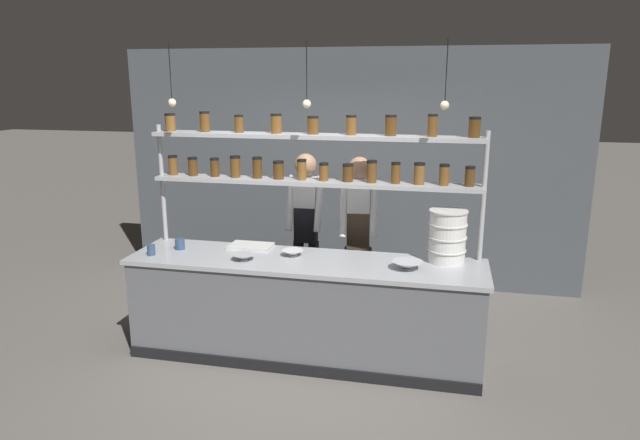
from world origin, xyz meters
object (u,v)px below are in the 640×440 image
(spice_shelf_unit, at_px, (313,163))
(prep_bowl_center_back, at_px, (244,257))
(chef_left, at_px, (306,225))
(serving_cup_by_board, at_px, (180,244))
(chef_center, at_px, (358,231))
(prep_bowl_near_left, at_px, (407,265))
(serving_cup_front, at_px, (151,250))
(cutting_board, at_px, (251,246))
(prep_bowl_center_front, at_px, (293,253))
(container_stack, at_px, (447,236))

(spice_shelf_unit, bearing_deg, prep_bowl_center_back, -138.90)
(spice_shelf_unit, relative_size, chef_left, 1.74)
(spice_shelf_unit, height_order, prep_bowl_center_back, spice_shelf_unit)
(serving_cup_by_board, bearing_deg, chef_center, 23.12)
(spice_shelf_unit, bearing_deg, prep_bowl_near_left, -23.59)
(chef_left, bearing_deg, serving_cup_front, -141.45)
(cutting_board, relative_size, serving_cup_by_board, 4.04)
(cutting_board, bearing_deg, spice_shelf_unit, 6.17)
(chef_center, height_order, serving_cup_front, chef_center)
(spice_shelf_unit, relative_size, chef_center, 1.75)
(prep_bowl_near_left, distance_m, serving_cup_front, 2.29)
(spice_shelf_unit, relative_size, serving_cup_by_board, 30.80)
(chef_left, bearing_deg, serving_cup_by_board, -144.27)
(prep_bowl_near_left, height_order, serving_cup_by_board, serving_cup_by_board)
(prep_bowl_center_front, height_order, serving_cup_front, serving_cup_front)
(chef_left, relative_size, prep_bowl_center_back, 8.65)
(chef_left, relative_size, container_stack, 3.79)
(prep_bowl_near_left, relative_size, serving_cup_front, 2.64)
(prep_bowl_center_back, bearing_deg, cutting_board, 100.46)
(spice_shelf_unit, distance_m, prep_bowl_near_left, 1.25)
(spice_shelf_unit, distance_m, serving_cup_front, 1.66)
(chef_left, xyz_separation_m, prep_bowl_center_front, (0.06, -0.75, -0.07))
(chef_left, xyz_separation_m, prep_bowl_near_left, (1.10, -0.90, -0.06))
(chef_center, bearing_deg, serving_cup_by_board, -163.25)
(serving_cup_front, distance_m, serving_cup_by_board, 0.28)
(spice_shelf_unit, height_order, serving_cup_by_board, spice_shelf_unit)
(container_stack, height_order, cutting_board, container_stack)
(chef_left, bearing_deg, chef_center, -12.76)
(serving_cup_by_board, bearing_deg, chef_left, 37.54)
(cutting_board, bearing_deg, container_stack, -1.65)
(spice_shelf_unit, distance_m, chef_left, 0.90)
(prep_bowl_near_left, relative_size, prep_bowl_center_front, 1.34)
(cutting_board, relative_size, serving_cup_front, 4.06)
(chef_left, distance_m, prep_bowl_near_left, 1.43)
(chef_left, xyz_separation_m, prep_bowl_center_back, (-0.32, -0.97, -0.07))
(prep_bowl_near_left, bearing_deg, serving_cup_front, -177.33)
(cutting_board, height_order, prep_bowl_near_left, prep_bowl_near_left)
(chef_left, bearing_deg, cutting_board, -126.28)
(prep_bowl_center_front, relative_size, serving_cup_front, 1.97)
(spice_shelf_unit, relative_size, container_stack, 6.61)
(spice_shelf_unit, distance_m, prep_bowl_center_front, 0.83)
(container_stack, distance_m, serving_cup_by_board, 2.45)
(cutting_board, distance_m, prep_bowl_center_front, 0.49)
(prep_bowl_center_front, bearing_deg, serving_cup_front, -168.41)
(chef_center, relative_size, prep_bowl_center_back, 8.64)
(prep_bowl_center_back, xyz_separation_m, serving_cup_by_board, (-0.70, 0.18, 0.02))
(prep_bowl_center_back, xyz_separation_m, serving_cup_front, (-0.87, -0.04, 0.02))
(chef_left, height_order, serving_cup_by_board, chef_left)
(prep_bowl_near_left, height_order, prep_bowl_center_front, prep_bowl_near_left)
(prep_bowl_center_front, bearing_deg, prep_bowl_center_back, -151.08)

